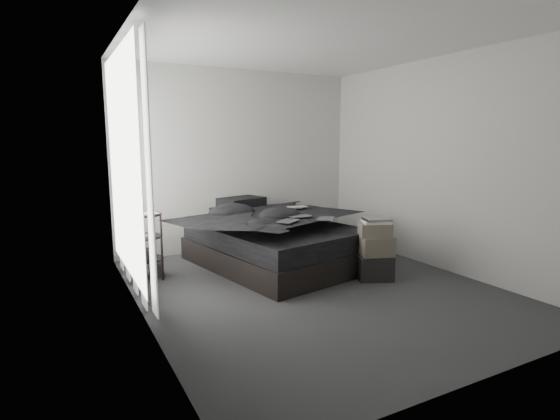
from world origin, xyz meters
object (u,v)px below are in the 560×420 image
side_stand (145,247)px  laptop (296,202)px  bed (275,254)px  box_lower (374,267)px

side_stand → laptop: bearing=-2.1°
laptop → side_stand: laptop is taller
bed → side_stand: size_ratio=2.80×
side_stand → bed: bearing=-7.0°
side_stand → box_lower: bearing=-28.1°
bed → box_lower: same height
bed → laptop: bearing=7.5°
bed → laptop: 0.75m
side_stand → box_lower: side_stand is taller
bed → laptop: laptop is taller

